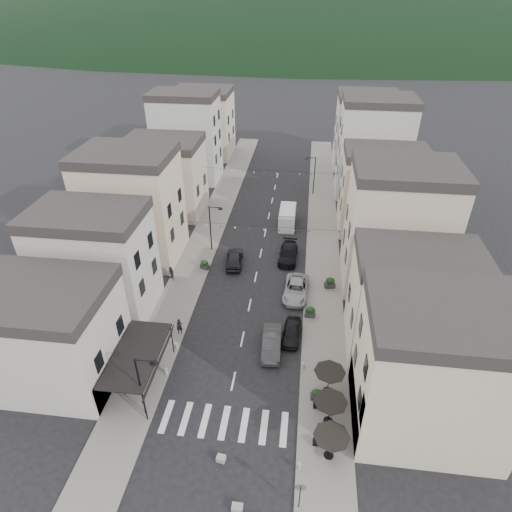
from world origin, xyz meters
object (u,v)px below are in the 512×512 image
(delivery_van, at_px, (287,217))
(parked_car_b, at_px, (272,343))
(pedestrian_a, at_px, (180,327))
(parked_car_c, at_px, (296,289))
(parked_car_d, at_px, (288,254))
(parked_car_a, at_px, (292,332))
(parked_car_e, at_px, (234,258))
(pedestrian_b, at_px, (171,273))

(delivery_van, bearing_deg, parked_car_b, -89.74)
(parked_car_b, xyz_separation_m, pedestrian_a, (-8.69, 0.92, 0.16))
(parked_car_c, bearing_deg, parked_car_d, 102.82)
(parked_car_a, bearing_deg, parked_car_e, 126.40)
(parked_car_a, distance_m, parked_car_c, 6.52)
(parked_car_d, height_order, parked_car_e, parked_car_e)
(parked_car_c, bearing_deg, pedestrian_a, -142.32)
(pedestrian_a, bearing_deg, parked_car_c, 22.84)
(parked_car_a, xyz_separation_m, delivery_van, (-1.78, 21.90, 0.55))
(parked_car_e, distance_m, pedestrian_b, 7.53)
(parked_car_b, distance_m, parked_car_e, 14.36)
(parked_car_e, bearing_deg, pedestrian_a, 69.85)
(parked_car_c, bearing_deg, pedestrian_b, 178.78)
(delivery_van, distance_m, pedestrian_b, 18.70)
(parked_car_d, relative_size, parked_car_e, 1.10)
(parked_car_d, relative_size, pedestrian_b, 3.24)
(parked_car_e, xyz_separation_m, pedestrian_b, (-6.37, -4.02, 0.12))
(parked_car_c, height_order, pedestrian_a, pedestrian_a)
(parked_car_d, distance_m, pedestrian_a, 16.97)
(parked_car_e, xyz_separation_m, pedestrian_a, (-3.09, -12.31, 0.14))
(parked_car_d, relative_size, delivery_van, 0.98)
(parked_car_b, bearing_deg, parked_car_d, 85.02)
(pedestrian_b, bearing_deg, parked_car_e, 73.89)
(parked_car_c, height_order, delivery_van, delivery_van)
(parked_car_a, xyz_separation_m, parked_car_e, (-7.30, 11.49, 0.11))
(parked_car_a, bearing_deg, parked_car_d, 98.77)
(parked_car_c, relative_size, parked_car_e, 1.16)
(parked_car_b, xyz_separation_m, parked_car_c, (1.80, 8.25, -0.02))
(parked_car_b, height_order, parked_car_d, parked_car_b)
(delivery_van, height_order, pedestrian_a, delivery_van)
(delivery_van, bearing_deg, parked_car_a, -85.29)
(parked_car_a, height_order, parked_car_b, parked_car_b)
(parked_car_b, bearing_deg, parked_car_e, 110.15)
(parked_car_c, relative_size, delivery_van, 1.02)
(parked_car_a, relative_size, parked_car_b, 0.86)
(parked_car_b, relative_size, parked_car_d, 0.91)
(parked_car_c, relative_size, parked_car_d, 1.05)
(pedestrian_a, relative_size, pedestrian_b, 1.02)
(parked_car_b, bearing_deg, delivery_van, 87.41)
(delivery_van, relative_size, pedestrian_a, 3.24)
(parked_car_d, bearing_deg, pedestrian_a, -121.46)
(parked_car_c, relative_size, pedestrian_a, 3.32)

